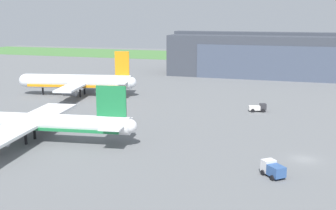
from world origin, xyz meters
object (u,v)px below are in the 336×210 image
Objects in this scene: maintenance_hangar at (304,56)px; stair_truck at (258,108)px; airliner_far_right at (77,82)px; airliner_near_right at (22,122)px; fuel_bowser at (273,169)px.

stair_truck is at bearing -98.97° from maintenance_hangar.
maintenance_hangar reaches higher than airliner_far_right.
airliner_near_right is (-52.94, -109.84, -4.41)m from maintenance_hangar.
airliner_far_right is at bearing 173.99° from stair_truck.
maintenance_hangar is 114.77m from fuel_bowser.
fuel_bowser is at bearing -81.60° from stair_truck.
maintenance_hangar is 2.91× the size of airliner_far_right.
airliner_near_right reaches higher than stair_truck.
airliner_far_right is (-66.54, -63.35, -4.07)m from maintenance_hangar.
airliner_far_right is 56.01m from stair_truck.
fuel_bowser is (62.30, -51.13, -3.04)m from airliner_far_right.
stair_truck is at bearing -6.01° from airliner_far_right.
stair_truck is (-6.68, 45.27, -0.19)m from fuel_bowser.
airliner_far_right is at bearing -136.41° from maintenance_hangar.
airliner_near_right is at bearing -73.69° from airliner_far_right.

